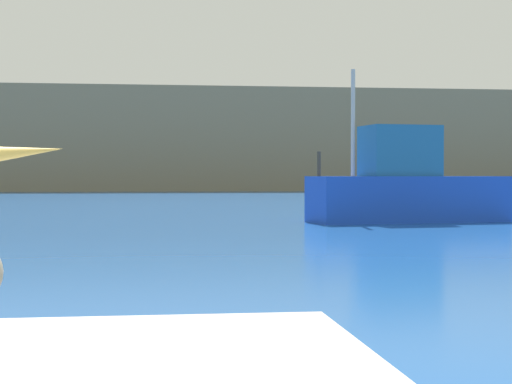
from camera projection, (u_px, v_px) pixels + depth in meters
The scene contains 2 objects.
hillside_backdrop at pixel (129, 141), 77.50m from camera, with size 140.00×13.13×8.89m, color #7F755B.
fishing_boat_blue at pixel (406, 188), 24.99m from camera, with size 5.92×2.63×4.38m.
Camera 1 is at (1.28, -2.78, 1.36)m, focal length 60.28 mm.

